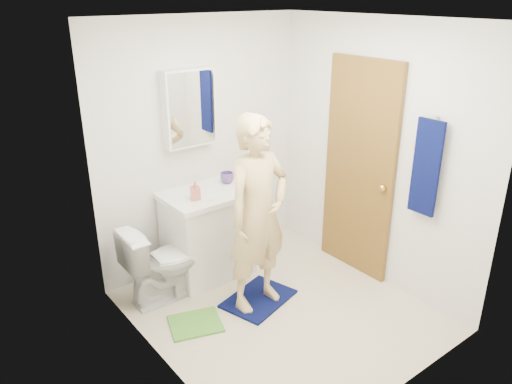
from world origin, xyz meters
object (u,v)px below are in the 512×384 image
Objects in this scene: vanity_cabinet at (207,236)px; towel at (426,168)px; medicine_cabinet at (189,108)px; soap_dispenser at (195,190)px; man at (258,215)px; toilet at (164,262)px; toothbrush_cup at (227,178)px.

vanity_cabinet is 1.00× the size of towel.
vanity_cabinet is at bearing 128.47° from towel.
medicine_cabinet reaches higher than soap_dispenser.
soap_dispenser reaches higher than vanity_cabinet.
medicine_cabinet is 0.41× the size of man.
man reaches higher than towel.
toothbrush_cup is at bearing -75.80° from toilet.
vanity_cabinet is 1.22m from medicine_cabinet.
towel is 6.05× the size of toothbrush_cup.
vanity_cabinet is at bearing -90.00° from medicine_cabinet.
medicine_cabinet is 5.29× the size of toothbrush_cup.
medicine_cabinet is 2.11m from towel.
towel is (1.18, -1.48, 0.85)m from vanity_cabinet.
towel is (1.18, -1.71, -0.35)m from medicine_cabinet.
toilet is 5.47× the size of toothbrush_cup.
toilet is 4.12× the size of soap_dispenser.
toilet is at bearing 131.32° from man.
soap_dispenser is (-1.34, 1.40, -0.31)m from towel.
toothbrush_cup is 0.83m from man.
toothbrush_cup is (-0.88, 1.57, -0.35)m from towel.
man is at bearing -86.23° from medicine_cabinet.
soap_dispenser is at bearing -152.82° from vanity_cabinet.
vanity_cabinet is 0.57m from soap_dispenser.
vanity_cabinet is 2.08m from towel.
toilet is at bearing -166.47° from toothbrush_cup.
medicine_cabinet reaches higher than toothbrush_cup.
toothbrush_cup reaches higher than vanity_cabinet.
medicine_cabinet is at bearing 155.13° from toothbrush_cup.
toilet is (-1.72, 1.37, -0.89)m from towel.
soap_dispenser is at bearing 133.67° from towel.
soap_dispenser is (-0.16, -0.31, -0.66)m from medicine_cabinet.
towel is at bearing -55.39° from medicine_cabinet.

